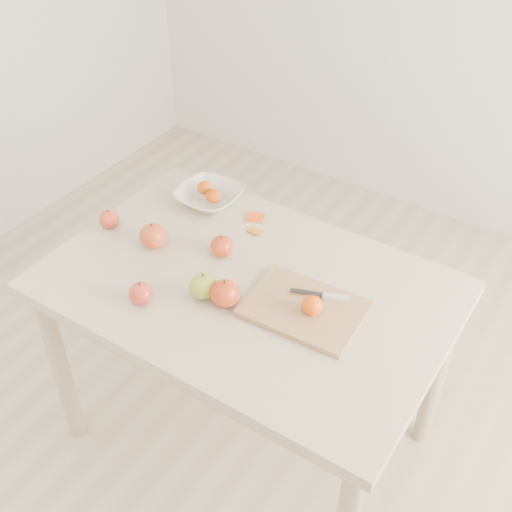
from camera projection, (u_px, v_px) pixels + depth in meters
The scene contains 16 objects.
ground at pixel (249, 433), 2.39m from camera, with size 3.50×3.50×0.00m, color #C6B293.
table at pixel (247, 307), 1.98m from camera, with size 1.20×0.80×0.75m.
cutting_board at pixel (304, 309), 1.82m from camera, with size 0.33×0.24×0.02m, color tan.
board_tangerine at pixel (312, 305), 1.78m from camera, with size 0.06×0.06×0.05m, color #DB6507.
fruit_bowl at pixel (209, 197), 2.23m from camera, with size 0.22×0.22×0.05m, color silver.
bowl_tangerine_near at pixel (205, 188), 2.23m from camera, with size 0.05×0.05×0.05m, color #CD5007.
bowl_tangerine_far at pixel (213, 196), 2.19m from camera, with size 0.05×0.05×0.05m, color #CE4807.
orange_peel_a at pixel (255, 218), 2.17m from camera, with size 0.06×0.04×0.00m, color #DF4B0F.
orange_peel_b at pixel (255, 232), 2.11m from camera, with size 0.04×0.04×0.00m, color orange.
paring_knife at pixel (331, 297), 1.83m from camera, with size 0.17×0.07×0.01m.
apple_green at pixel (204, 286), 1.85m from camera, with size 0.08×0.08×0.08m, color #769E1B.
apple_red_d at pixel (109, 219), 2.12m from camera, with size 0.07×0.07×0.06m, color #A7291E.
apple_red_b at pixel (153, 236), 2.03m from camera, with size 0.09×0.09×0.08m, color maroon.
apple_red_a at pixel (222, 246), 2.00m from camera, with size 0.07×0.07×0.07m, color #9F1405.
apple_red_e at pixel (225, 293), 1.82m from camera, with size 0.09×0.09×0.08m, color maroon.
apple_red_c at pixel (141, 293), 1.84m from camera, with size 0.07×0.07×0.06m, color maroon.
Camera 1 is at (0.81, -1.18, 2.03)m, focal length 45.00 mm.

